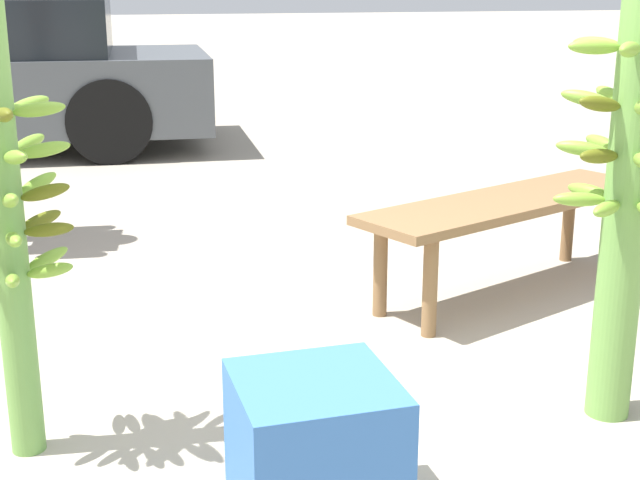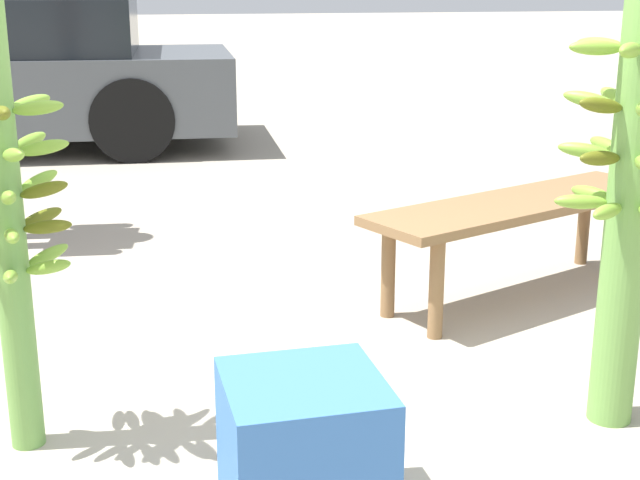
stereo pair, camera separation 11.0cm
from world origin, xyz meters
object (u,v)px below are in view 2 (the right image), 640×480
Objects in this scene: produce_crate at (304,452)px; market_bench at (521,213)px; banana_stalk_center at (634,159)px; banana_stalk_left at (6,214)px.

market_bench is at bearing 48.06° from produce_crate.
banana_stalk_center is 4.13× the size of produce_crate.
banana_stalk_left is 3.44× the size of produce_crate.
banana_stalk_left is 1.85m from banana_stalk_center.
banana_stalk_left is at bearing 140.54° from produce_crate.
market_bench is 1.99m from produce_crate.
banana_stalk_left is 0.87× the size of market_bench.
banana_stalk_center reaches higher than banana_stalk_left.
market_bench is at bearing 23.00° from banana_stalk_left.
banana_stalk_left is 0.83× the size of banana_stalk_center.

